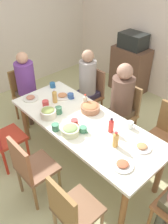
{
  "coord_description": "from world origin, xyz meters",
  "views": [
    {
      "loc": [
        1.71,
        -1.57,
        2.54
      ],
      "look_at": [
        0.0,
        0.0,
        0.87
      ],
      "focal_mm": 38.1,
      "sensor_mm": 36.0,
      "label": 1
    }
  ],
  "objects": [
    {
      "name": "ground_plane",
      "position": [
        0.0,
        0.0,
        0.0
      ],
      "size": [
        6.1,
        6.1,
        0.0
      ],
      "primitive_type": "plane",
      "color": "#BDBC87"
    },
    {
      "name": "dining_table",
      "position": [
        0.0,
        0.0,
        0.64
      ],
      "size": [
        2.11,
        0.85,
        0.72
      ],
      "color": "white",
      "rests_on": "ground_plane"
    },
    {
      "name": "chair_0",
      "position": [
        0.7,
        0.8,
        0.51
      ],
      "size": [
        0.4,
        0.4,
        0.9
      ],
      "color": "#96613B",
      "rests_on": "ground_plane"
    },
    {
      "name": "chair_1",
      "position": [
        -0.7,
        -0.8,
        0.51
      ],
      "size": [
        0.4,
        0.4,
        0.9
      ],
      "color": "#B73522",
      "rests_on": "ground_plane"
    },
    {
      "name": "chair_2",
      "position": [
        0.7,
        -0.8,
        0.51
      ],
      "size": [
        0.4,
        0.4,
        0.9
      ],
      "color": "brown",
      "rests_on": "ground_plane"
    },
    {
      "name": "chair_4",
      "position": [
        0.0,
        0.8,
        0.51
      ],
      "size": [
        0.4,
        0.4,
        0.9
      ],
      "color": "olive",
      "rests_on": "ground_plane"
    },
    {
      "name": "person_4",
      "position": [
        -0.0,
        0.71,
        0.76
      ],
      "size": [
        0.31,
        0.31,
        1.28
      ],
      "color": "brown",
      "rests_on": "ground_plane"
    },
    {
      "name": "chair_5",
      "position": [
        0.0,
        -0.8,
        0.51
      ],
      "size": [
        0.4,
        0.4,
        0.9
      ],
      "color": "brown",
      "rests_on": "ground_plane"
    },
    {
      "name": "chair_6",
      "position": [
        -0.7,
        0.8,
        0.51
      ],
      "size": [
        0.4,
        0.4,
        0.9
      ],
      "color": "#915A33",
      "rests_on": "ground_plane"
    },
    {
      "name": "person_6",
      "position": [
        -0.7,
        0.71,
        0.73
      ],
      "size": [
        0.3,
        0.3,
        1.26
      ],
      "color": "#2E2B45",
      "rests_on": "ground_plane"
    },
    {
      "name": "chair_7",
      "position": [
        -1.43,
        0.0,
        0.51
      ],
      "size": [
        0.4,
        0.4,
        0.9
      ],
      "color": "olive",
      "rests_on": "ground_plane"
    },
    {
      "name": "person_7",
      "position": [
        -1.34,
        0.0,
        0.73
      ],
      "size": [
        0.3,
        0.3,
        1.23
      ],
      "color": "#535340",
      "rests_on": "ground_plane"
    },
    {
      "name": "plate_0",
      "position": [
        -0.9,
        -0.2,
        0.73
      ],
      "size": [
        0.23,
        0.23,
        0.04
      ],
      "color": "silver",
      "rests_on": "dining_table"
    },
    {
      "name": "plate_1",
      "position": [
        0.78,
        -0.2,
        0.73
      ],
      "size": [
        0.23,
        0.23,
        0.04
      ],
      "color": "silver",
      "rests_on": "dining_table"
    },
    {
      "name": "plate_2",
      "position": [
        0.76,
        0.15,
        0.73
      ],
      "size": [
        0.21,
        0.21,
        0.04
      ],
      "color": "white",
      "rests_on": "dining_table"
    },
    {
      "name": "plate_3",
      "position": [
        -0.64,
        0.17,
        0.73
      ],
      "size": [
        0.24,
        0.24,
        0.04
      ],
      "color": "white",
      "rests_on": "dining_table"
    },
    {
      "name": "bowl_0",
      "position": [
        0.06,
        -0.27,
        0.77
      ],
      "size": [
        0.21,
        0.21,
        0.1
      ],
      "color": "beige",
      "rests_on": "dining_table"
    },
    {
      "name": "bowl_1",
      "position": [
        -0.12,
        0.22,
        0.77
      ],
      "size": [
        0.25,
        0.25,
        0.1
      ],
      "color": "#9F6646",
      "rests_on": "dining_table"
    },
    {
      "name": "bowl_2",
      "position": [
        -0.39,
        -0.26,
        0.78
      ],
      "size": [
        0.21,
        0.21,
        0.12
      ],
      "color": "beige",
      "rests_on": "dining_table"
    },
    {
      "name": "cup_0",
      "position": [
        -0.96,
        0.23,
        0.76
      ],
      "size": [
        0.12,
        0.08,
        0.08
      ],
      "color": "#296395",
      "rests_on": "dining_table"
    },
    {
      "name": "cup_1",
      "position": [
        -0.59,
        -0.16,
        0.77
      ],
      "size": [
        0.12,
        0.09,
        0.1
      ],
      "color": "#D24746",
      "rests_on": "dining_table"
    },
    {
      "name": "cup_2",
      "position": [
        0.14,
        -0.14,
        0.76
      ],
      "size": [
        0.12,
        0.09,
        0.07
      ],
      "color": "#498E68",
      "rests_on": "dining_table"
    },
    {
      "name": "cup_3",
      "position": [
        -0.11,
        -0.35,
        0.76
      ],
      "size": [
        0.12,
        0.09,
        0.08
      ],
      "color": "#448463",
      "rests_on": "dining_table"
    },
    {
      "name": "cup_4",
      "position": [
        -0.53,
        0.23,
        0.76
      ],
      "size": [
        0.12,
        0.09,
        0.07
      ],
      "color": "#395B9A",
      "rests_on": "dining_table"
    },
    {
      "name": "cup_5",
      "position": [
        0.46,
        0.33,
        0.76
      ],
      "size": [
        0.11,
        0.08,
        0.09
      ],
      "color": "white",
      "rests_on": "dining_table"
    },
    {
      "name": "cup_6",
      "position": [
        -0.03,
        -0.13,
        0.76
      ],
      "size": [
        0.12,
        0.08,
        0.08
      ],
      "color": "#C64443",
      "rests_on": "dining_table"
    },
    {
      "name": "cup_7",
      "position": [
        -0.36,
        -0.12,
        0.77
      ],
      "size": [
        0.13,
        0.09,
        0.09
      ],
      "color": "#4A845F",
      "rests_on": "dining_table"
    },
    {
      "name": "bottle_0",
      "position": [
        0.35,
        0.11,
        0.81
      ],
      "size": [
        0.06,
        0.06,
        0.19
      ],
      "color": "red",
      "rests_on": "dining_table"
    },
    {
      "name": "bottle_1",
      "position": [
        -0.6,
        0.01,
        0.81
      ],
      "size": [
        0.07,
        0.07,
        0.2
      ],
      "color": "gold",
      "rests_on": "dining_table"
    },
    {
      "name": "bottle_2",
      "position": [
        -0.24,
        0.24,
        0.81
      ],
      "size": [
        0.06,
        0.06,
        0.19
      ],
      "color": "#ECE4C7",
      "rests_on": "dining_table"
    },
    {
      "name": "bottle_3",
      "position": [
        0.54,
        -0.04,
        0.81
      ],
      "size": [
        0.06,
        0.06,
        0.2
      ],
      "color": "gold",
      "rests_on": "dining_table"
    },
    {
      "name": "side_cabinet",
      "position": [
        -0.88,
        2.06,
        0.45
      ],
      "size": [
        0.7,
        0.44,
        0.9
      ],
      "primitive_type": "cube",
      "color": "brown",
      "rests_on": "ground_plane"
    },
    {
      "name": "microwave",
      "position": [
        -0.88,
        2.06,
        1.04
      ],
      "size": [
        0.48,
        0.36,
        0.28
      ],
      "primitive_type": "cube",
      "color": "black",
      "rests_on": "side_cabinet"
    }
  ]
}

